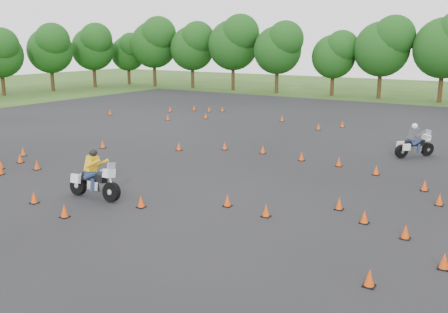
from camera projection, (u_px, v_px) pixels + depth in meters
ground at (167, 208)px, 18.62m from camera, size 140.00×140.00×0.00m
asphalt_pad at (247, 173)px, 23.55m from camera, size 62.00×62.00×0.00m
treeline at (439, 58)px, 44.97m from camera, size 86.86×32.16×10.67m
traffic_cones at (244, 170)px, 23.20m from camera, size 36.52×33.33×0.45m
rider_grey at (415, 140)px, 26.65m from camera, size 2.07×2.34×1.85m
rider_yellow at (92, 175)px, 19.53m from camera, size 2.55×0.87×1.95m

